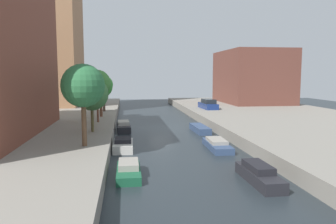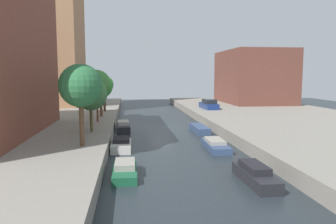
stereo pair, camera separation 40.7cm
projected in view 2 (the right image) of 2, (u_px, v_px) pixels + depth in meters
name	position (u px, v px, depth m)	size (l,w,h in m)	color
ground_plane	(161.00, 128.00, 35.96)	(84.00, 84.00, 0.00)	#232B30
quay_left	(18.00, 126.00, 34.12)	(20.00, 64.00, 1.00)	gray
quay_right	(290.00, 121.00, 37.69)	(20.00, 64.00, 1.00)	gray
apartment_tower_far	(47.00, 16.00, 50.78)	(10.00, 11.89, 27.92)	#9E704C
low_block_right	(253.00, 77.00, 56.62)	(10.00, 14.51, 8.93)	brown
street_tree_0	(81.00, 86.00, 21.77)	(2.90, 2.90, 5.53)	brown
street_tree_1	(91.00, 94.00, 27.40)	(2.80, 2.80, 4.60)	brown
street_tree_2	(97.00, 83.00, 32.95)	(2.71, 2.71, 5.31)	brown
street_tree_3	(101.00, 87.00, 37.46)	(2.72, 2.72, 4.84)	brown
street_tree_4	(104.00, 85.00, 42.91)	(2.43, 2.43, 4.74)	#503A2F
parked_car	(209.00, 105.00, 46.56)	(1.91, 4.81, 1.38)	navy
moored_boat_left_0	(125.00, 170.00, 18.75)	(1.36, 3.58, 0.82)	#195638
moored_boat_left_1	(121.00, 145.00, 25.26)	(1.54, 3.26, 0.93)	beige
moored_boat_left_2	(123.00, 127.00, 33.76)	(1.49, 3.93, 1.05)	#232328
moored_boat_right_0	(255.00, 175.00, 17.62)	(1.25, 4.24, 1.01)	#232328
moored_boat_right_1	(215.00, 145.00, 25.73)	(1.56, 4.60, 0.75)	#33476B
moored_boat_right_2	(200.00, 129.00, 33.40)	(1.36, 4.49, 0.62)	#33476B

